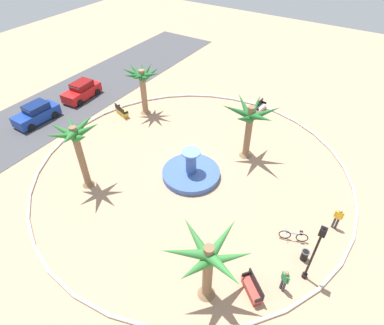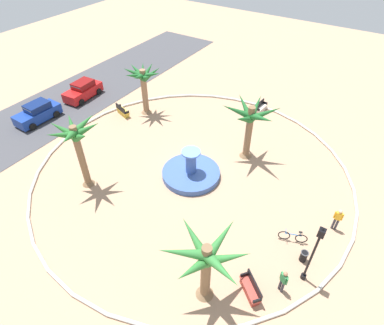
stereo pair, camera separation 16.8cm
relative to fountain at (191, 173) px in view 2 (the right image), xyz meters
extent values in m
plane|color=tan|center=(0.46, 0.18, -0.32)|extent=(80.00, 80.00, 0.00)
torus|color=silver|center=(0.46, 0.18, -0.22)|extent=(23.15, 23.15, 0.20)
cube|color=#424247|center=(0.46, 16.15, -0.31)|extent=(48.00, 8.00, 0.03)
cylinder|color=#38569E|center=(0.00, 0.00, -0.10)|extent=(4.23, 4.23, 0.45)
cylinder|color=teal|center=(0.00, 0.00, -0.13)|extent=(3.72, 3.72, 0.34)
cylinder|color=#38569E|center=(0.00, 0.00, 0.99)|extent=(0.76, 0.76, 1.72)
cylinder|color=#3D5FAD|center=(0.00, 0.00, 1.91)|extent=(1.35, 1.35, 0.12)
cylinder|color=brown|center=(-4.68, 5.71, 2.15)|extent=(0.46, 0.46, 4.94)
cone|color=brown|center=(-4.68, 5.71, -0.07)|extent=(0.88, 0.88, 0.50)
cone|color=#28702D|center=(-3.85, 5.67, 4.38)|extent=(1.83, 0.63, 1.01)
cone|color=#28702D|center=(-4.28, 6.35, 4.21)|extent=(1.42, 1.81, 1.30)
cone|color=#28702D|center=(-4.91, 6.45, 4.25)|extent=(1.07, 1.88, 1.24)
cone|color=#28702D|center=(-5.41, 6.02, 4.28)|extent=(1.88, 1.23, 1.19)
cone|color=#28702D|center=(-5.40, 5.28, 4.39)|extent=(1.84, 1.40, 0.99)
cone|color=#28702D|center=(-4.80, 4.97, 4.18)|extent=(0.84, 1.84, 1.36)
cone|color=#28702D|center=(-4.10, 5.16, 4.29)|extent=(1.70, 1.65, 1.17)
cylinder|color=brown|center=(4.30, -2.35, 1.88)|extent=(0.51, 0.51, 4.41)
cone|color=brown|center=(4.30, -2.35, -0.07)|extent=(0.97, 0.97, 0.50)
cone|color=#1E6028|center=(5.27, -2.27, 3.55)|extent=(2.26, 0.74, 1.56)
cone|color=#1E6028|center=(4.91, -1.54, 3.61)|extent=(1.80, 2.14, 1.46)
cone|color=#1E6028|center=(3.84, -1.41, 3.71)|extent=(1.50, 2.30, 1.28)
cone|color=#1E6028|center=(3.32, -2.23, 3.57)|extent=(2.28, 0.82, 1.53)
cone|color=#1E6028|center=(3.85, -3.30, 3.74)|extent=(1.49, 2.31, 1.23)
cone|color=#1E6028|center=(4.82, -3.22, 3.62)|extent=(1.63, 2.23, 1.43)
cylinder|color=brown|center=(-7.23, -5.53, 1.73)|extent=(0.50, 0.50, 4.10)
cone|color=brown|center=(-7.23, -5.53, -0.07)|extent=(0.94, 0.94, 0.50)
cone|color=#337F38|center=(-6.22, -5.68, 3.35)|extent=(2.31, 0.87, 1.37)
cone|color=#337F38|center=(-6.82, -4.61, 3.33)|extent=(1.43, 2.29, 1.39)
cone|color=#337F38|center=(-7.86, -4.67, 3.48)|extent=(1.80, 2.17, 1.12)
cone|color=#337F38|center=(-8.20, -5.42, 3.26)|extent=(2.27, 0.83, 1.52)
cone|color=#337F38|center=(-7.66, -6.51, 3.49)|extent=(1.44, 2.31, 1.10)
cone|color=#337F38|center=(-6.84, -6.41, 3.22)|extent=(1.41, 2.23, 1.59)
cylinder|color=#8E6B4C|center=(5.13, 8.32, 1.80)|extent=(0.53, 0.53, 4.25)
cone|color=#8E6B4C|center=(5.13, 8.32, -0.07)|extent=(1.01, 1.01, 0.50)
cone|color=#1E6028|center=(5.91, 8.38, 3.51)|extent=(1.87, 0.70, 1.33)
cone|color=#1E6028|center=(5.73, 8.79, 3.47)|extent=(1.78, 1.55, 1.40)
cone|color=#1E6028|center=(5.31, 9.13, 3.60)|extent=(0.96, 1.94, 1.18)
cone|color=#1E6028|center=(4.78, 9.09, 3.65)|extent=(1.27, 1.93, 1.10)
cone|color=#1E6028|center=(4.32, 8.57, 3.64)|extent=(1.95, 1.09, 1.11)
cone|color=#1E6028|center=(4.32, 8.10, 3.63)|extent=(1.95, 1.03, 1.12)
cone|color=#1E6028|center=(4.74, 7.63, 3.53)|extent=(1.39, 1.88, 1.30)
cone|color=#1E6028|center=(5.26, 7.49, 3.65)|extent=(0.85, 1.93, 1.09)
cone|color=#1E6028|center=(5.70, 7.82, 3.47)|extent=(1.74, 1.61, 1.41)
cube|color=gold|center=(3.63, 9.89, 0.13)|extent=(0.97, 1.68, 0.12)
cube|color=black|center=(3.43, 9.95, 0.43)|extent=(0.57, 1.55, 0.50)
cube|color=gold|center=(3.63, 9.89, -0.13)|extent=(0.89, 1.54, 0.39)
cube|color=black|center=(3.87, 10.60, 0.27)|extent=(0.45, 0.22, 0.24)
cube|color=black|center=(3.40, 9.18, 0.27)|extent=(0.45, 0.22, 0.24)
cube|color=beige|center=(11.07, -0.69, 0.13)|extent=(1.64, 0.63, 0.12)
cube|color=black|center=(11.09, -0.48, 0.43)|extent=(1.60, 0.21, 0.50)
cube|color=#B6ADA0|center=(11.07, -0.69, -0.13)|extent=(1.50, 0.58, 0.39)
cube|color=black|center=(11.82, -0.75, 0.27)|extent=(0.12, 0.46, 0.24)
cube|color=black|center=(10.33, -0.63, 0.27)|extent=(0.12, 0.46, 0.24)
cube|color=#B73D33|center=(-5.93, -7.47, 0.13)|extent=(1.41, 1.55, 0.12)
cube|color=black|center=(-5.77, -7.60, 0.43)|extent=(1.09, 1.28, 0.50)
cube|color=#9C342B|center=(-5.93, -7.47, -0.13)|extent=(1.30, 1.42, 0.39)
cube|color=black|center=(-6.41, -8.05, 0.27)|extent=(0.40, 0.35, 0.24)
cube|color=black|center=(-5.45, -6.89, 0.27)|extent=(0.40, 0.35, 0.24)
cylinder|color=black|center=(-3.55, -9.55, 1.55)|extent=(0.12, 0.12, 3.74)
cylinder|color=black|center=(-3.55, -9.55, -0.17)|extent=(0.28, 0.28, 0.30)
cube|color=black|center=(-3.55, -9.55, 3.63)|extent=(0.32, 0.32, 0.44)
sphere|color=#F2EDCC|center=(-3.55, -9.55, 3.63)|extent=(0.22, 0.22, 0.22)
cone|color=black|center=(-3.55, -9.55, 3.91)|extent=(0.20, 0.20, 0.18)
cylinder|color=black|center=(-2.48, -9.17, 0.03)|extent=(0.40, 0.40, 0.70)
torus|color=#4C4C51|center=(-2.48, -9.17, 0.38)|extent=(0.46, 0.46, 0.06)
torus|color=black|center=(-1.70, -7.73, 0.04)|extent=(0.29, 0.70, 0.72)
torus|color=black|center=(-1.37, -8.67, 0.04)|extent=(0.29, 0.70, 0.72)
cylinder|color=#1E66B2|center=(-1.54, -8.20, 0.27)|extent=(0.36, 0.91, 0.05)
cylinder|color=#1E66B2|center=(-1.42, -8.53, 0.42)|extent=(0.04, 0.04, 0.30)
cube|color=black|center=(-1.42, -8.53, 0.59)|extent=(0.16, 0.22, 0.06)
cylinder|color=#1E66B2|center=(-1.68, -7.77, 0.40)|extent=(0.43, 0.17, 0.03)
cylinder|color=#33333D|center=(-4.93, -8.84, 0.12)|extent=(0.14, 0.14, 0.89)
cylinder|color=#33333D|center=(-4.84, -8.69, 0.12)|extent=(0.14, 0.14, 0.89)
cube|color=#338C4C|center=(-4.89, -8.77, 0.84)|extent=(0.34, 0.39, 0.56)
sphere|color=#9E7051|center=(-4.89, -8.77, 1.24)|extent=(0.22, 0.22, 0.22)
cylinder|color=#338C4C|center=(-4.99, -8.96, 0.84)|extent=(0.09, 0.09, 0.53)
cylinder|color=#338C4C|center=(-4.78, -8.57, 0.84)|extent=(0.09, 0.09, 0.53)
cylinder|color=#33333D|center=(0.75, -10.16, 0.13)|extent=(0.14, 0.14, 0.91)
cylinder|color=#33333D|center=(0.74, -9.98, 0.13)|extent=(0.14, 0.14, 0.91)
cube|color=yellow|center=(0.75, -10.07, 0.87)|extent=(0.22, 0.35, 0.56)
sphere|color=beige|center=(0.75, -10.07, 1.27)|extent=(0.22, 0.22, 0.22)
cylinder|color=yellow|center=(0.76, -10.29, 0.87)|extent=(0.09, 0.09, 0.53)
cylinder|color=yellow|center=(0.73, -9.85, 0.87)|extent=(0.09, 0.09, 0.53)
cube|color=navy|center=(-1.24, 15.66, 0.31)|extent=(4.05, 1.82, 0.90)
cube|color=navy|center=(-1.04, 15.66, 1.04)|extent=(2.04, 1.50, 0.60)
cube|color=#333D47|center=(-1.94, 15.68, 0.96)|extent=(0.33, 1.37, 0.51)
cylinder|color=black|center=(-2.51, 14.85, 0.00)|extent=(0.65, 0.24, 0.64)
cylinder|color=black|center=(-2.46, 16.55, 0.00)|extent=(0.65, 0.24, 0.64)
cylinder|color=black|center=(-0.03, 14.77, 0.00)|extent=(0.65, 0.24, 0.64)
cylinder|color=black|center=(0.02, 16.47, 0.00)|extent=(0.65, 0.24, 0.64)
cube|color=red|center=(3.92, 15.42, 0.31)|extent=(4.10, 1.96, 0.90)
cube|color=maroon|center=(4.12, 15.43, 1.04)|extent=(2.09, 1.57, 0.60)
cube|color=#333D47|center=(3.23, 15.37, 0.96)|extent=(0.38, 1.38, 0.51)
cylinder|color=black|center=(2.74, 14.49, 0.00)|extent=(0.65, 0.26, 0.64)
cylinder|color=black|center=(2.63, 16.19, 0.00)|extent=(0.65, 0.26, 0.64)
cylinder|color=black|center=(5.22, 14.65, 0.00)|extent=(0.65, 0.26, 0.64)
cylinder|color=black|center=(5.11, 16.35, 0.00)|extent=(0.65, 0.26, 0.64)
camera|label=1|loc=(-14.67, -9.35, 15.82)|focal=30.11mm
camera|label=2|loc=(-14.58, -9.49, 15.82)|focal=30.11mm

